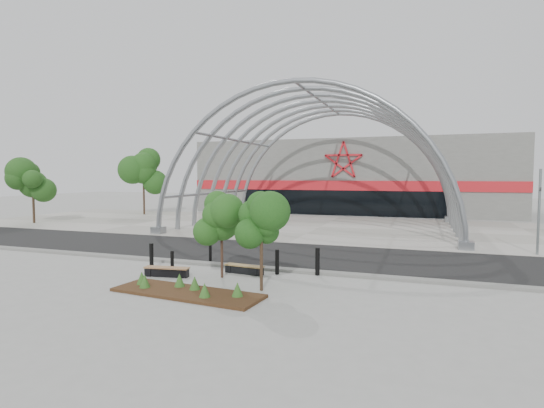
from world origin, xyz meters
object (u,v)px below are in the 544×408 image
Objects in this scene: street_tree_0 at (222,219)px; bollard_2 at (210,253)px; bench_0 at (167,272)px; bench_1 at (244,269)px; signal_pole at (539,210)px; street_tree_1 at (261,221)px.

bollard_2 is at bearing 126.36° from street_tree_0.
bench_1 is at bearing 28.69° from bench_0.
signal_pole is 16.91m from bollard_2.
street_tree_0 is (-13.31, -9.74, 0.04)m from signal_pole.
signal_pole reaches higher than bench_0.
bench_0 is 2.24× the size of bollard_2.
street_tree_0 is 3.88× the size of bollard_2.
street_tree_1 is 4.10× the size of bollard_2.
street_tree_1 reaches higher than bench_0.
street_tree_0 is at bearing -143.78° from signal_pole.
bench_1 is at bearing -145.23° from signal_pole.
bench_0 is at bearing -146.27° from signal_pole.
bollard_2 is (-4.07, 3.83, -2.09)m from street_tree_1.
street_tree_1 is (2.21, -1.29, 0.13)m from street_tree_0.
street_tree_1 is at bearing -30.36° from street_tree_0.
signal_pole is 18.78m from bench_0.
street_tree_0 is at bearing -53.64° from bollard_2.
street_tree_1 is 1.83× the size of bench_0.
bench_1 is 2.95m from bollard_2.
bench_0 is 3.17m from bollard_2.
street_tree_1 is (-11.10, -11.04, 0.17)m from signal_pole.
street_tree_1 is 1.96× the size of bench_1.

